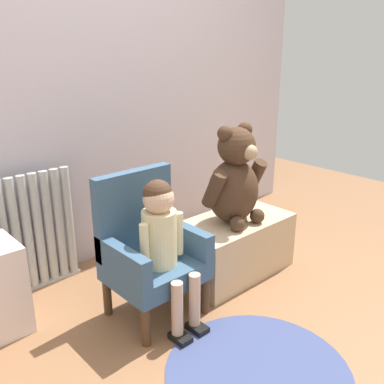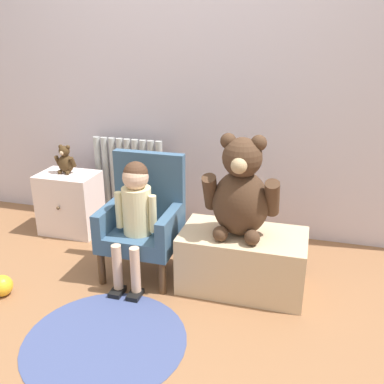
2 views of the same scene
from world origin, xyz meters
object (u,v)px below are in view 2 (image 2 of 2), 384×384
Objects in this scene: radiator at (129,183)px; small_dresser at (70,203)px; toy_ball at (2,286)px; small_teddy_bear at (65,161)px; low_bench at (242,260)px; large_teddy_bear at (241,192)px; child_figure at (135,206)px; child_armchair at (144,219)px; floor_rug at (105,340)px.

radiator reaches higher than small_dresser.
radiator is 1.18m from toy_ball.
small_teddy_bear is at bearing -148.95° from radiator.
small_dresser is at bearing 163.88° from low_bench.
small_teddy_bear is 1.00m from toy_ball.
small_dresser is 1.44m from large_teddy_bear.
child_figure is 1.04× the size of low_bench.
toy_ball is at bearing -86.40° from small_dresser.
child_armchair is 0.92× the size of floor_rug.
low_bench is 3.43× the size of small_teddy_bear.
radiator is at bearing 145.69° from large_teddy_bear.
floor_rug is (0.79, -1.05, -0.22)m from small_dresser.
toy_ball is (-0.74, 0.19, 0.06)m from floor_rug.
child_figure is 6.05× the size of toy_ball.
small_dresser is at bearing 163.05° from large_teddy_bear.
small_dresser is 0.64× the size of low_bench.
floor_rug is (-0.54, -0.65, -0.59)m from large_teddy_bear.
small_dresser is 0.32m from small_teddy_bear.
child_armchair is 0.77m from floor_rug.
large_teddy_bear reaches higher than radiator.
radiator is 1.19m from large_teddy_bear.
child_armchair is 0.87m from small_teddy_bear.
small_teddy_bear is (-0.01, 0.02, 0.32)m from small_dresser.
small_dresser is 0.62× the size of child_figure.
child_figure is at bearing -63.44° from radiator.
floor_rug is at bearing -129.67° from large_teddy_bear.
small_teddy_bear is at bearing 127.04° from floor_rug.
low_bench is at bearing 8.74° from child_figure.
toy_ball is (-0.68, -0.49, -0.29)m from child_armchair.
small_teddy_bear is (-1.37, 0.41, 0.37)m from low_bench.
child_armchair is at bearing 90.00° from child_figure.
small_teddy_bear is (-0.75, 0.39, 0.19)m from child_armchair.
child_figure is at bearing -171.26° from low_bench.
child_figure is (0.37, -0.74, 0.15)m from radiator.
small_dresser is at bearing 93.60° from toy_ball.
large_teddy_bear is (0.59, -0.04, 0.25)m from child_armchair.
low_bench is (1.35, -0.39, -0.05)m from small_dresser.
low_bench is (0.62, 0.09, -0.31)m from child_figure.
radiator is at bearing 146.91° from low_bench.
toy_ball is at bearing -160.23° from low_bench.
child_armchair is at bearing 94.76° from floor_rug.
low_bench is (0.62, -0.02, -0.18)m from child_armchair.
radiator is 0.46m from small_dresser.
low_bench is at bearing 49.73° from floor_rug.
child_figure reaches higher than toy_ball.
low_bench is at bearing -16.12° from small_dresser.
child_figure is 0.61m from large_teddy_bear.
radiator is 0.95× the size of low_bench.
large_teddy_bear reaches higher than toy_ball.
floor_rug is (0.42, -1.30, -0.33)m from radiator.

